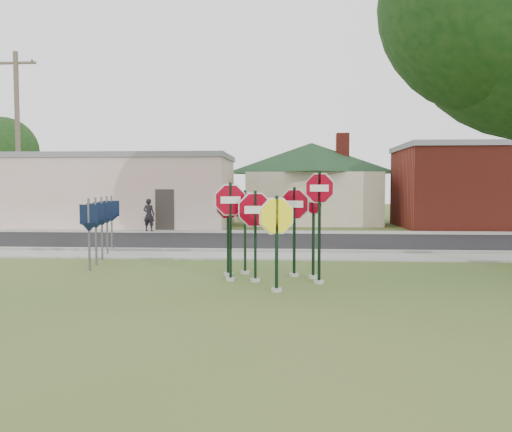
# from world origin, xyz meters

# --- Properties ---
(ground) EXTENTS (120.00, 120.00, 0.00)m
(ground) POSITION_xyz_m (0.00, 0.00, 0.00)
(ground) COLOR #34541F
(ground) RESTS_ON ground
(sidewalk_near) EXTENTS (60.00, 1.60, 0.06)m
(sidewalk_near) POSITION_xyz_m (0.00, 5.50, 0.03)
(sidewalk_near) COLOR gray
(sidewalk_near) RESTS_ON ground
(road) EXTENTS (60.00, 7.00, 0.04)m
(road) POSITION_xyz_m (0.00, 10.00, 0.02)
(road) COLOR black
(road) RESTS_ON ground
(sidewalk_far) EXTENTS (60.00, 1.60, 0.06)m
(sidewalk_far) POSITION_xyz_m (0.00, 14.30, 0.03)
(sidewalk_far) COLOR gray
(sidewalk_far) RESTS_ON ground
(curb) EXTENTS (60.00, 0.20, 0.14)m
(curb) POSITION_xyz_m (0.00, 6.50, 0.07)
(curb) COLOR gray
(curb) RESTS_ON ground
(stop_sign_center) EXTENTS (1.14, 0.27, 2.34)m
(stop_sign_center) POSITION_xyz_m (-0.33, 1.17, 1.43)
(stop_sign_center) COLOR #9F9D94
(stop_sign_center) RESTS_ON ground
(stop_sign_yellow) EXTENTS (1.04, 0.46, 2.23)m
(stop_sign_yellow) POSITION_xyz_m (0.21, 0.03, 1.34)
(stop_sign_yellow) COLOR #9F9D94
(stop_sign_yellow) RESTS_ON ground
(stop_sign_left) EXTENTS (1.02, 0.33, 2.52)m
(stop_sign_left) POSITION_xyz_m (-0.95, 1.25, 1.56)
(stop_sign_left) COLOR #9F9D94
(stop_sign_left) RESTS_ON ground
(stop_sign_right) EXTENTS (0.93, 0.39, 2.77)m
(stop_sign_right) POSITION_xyz_m (1.20, 1.04, 1.72)
(stop_sign_right) COLOR #9F9D94
(stop_sign_right) RESTS_ON ground
(stop_sign_back_right) EXTENTS (1.01, 0.43, 2.41)m
(stop_sign_back_right) POSITION_xyz_m (0.62, 1.95, 1.48)
(stop_sign_back_right) COLOR #9F9D94
(stop_sign_back_right) RESTS_ON ground
(stop_sign_back_left) EXTENTS (1.01, 0.32, 2.32)m
(stop_sign_back_left) POSITION_xyz_m (-0.67, 2.25, 1.41)
(stop_sign_back_left) COLOR #9F9D94
(stop_sign_back_left) RESTS_ON ground
(stop_sign_far_right) EXTENTS (0.53, 0.97, 2.55)m
(stop_sign_far_right) POSITION_xyz_m (1.10, 1.71, 1.59)
(stop_sign_far_right) COLOR #9F9D94
(stop_sign_far_right) RESTS_ON ground
(stop_sign_far_left) EXTENTS (0.79, 0.60, 2.32)m
(stop_sign_far_left) POSITION_xyz_m (-1.09, 1.94, 1.39)
(stop_sign_far_left) COLOR #9F9D94
(stop_sign_far_left) RESTS_ON ground
(route_sign_row) EXTENTS (1.43, 4.63, 2.00)m
(route_sign_row) POSITION_xyz_m (-5.40, 4.50, 1.22)
(route_sign_row) COLOR #59595E
(route_sign_row) RESTS_ON ground
(building_stucco) EXTENTS (12.20, 6.20, 4.20)m
(building_stucco) POSITION_xyz_m (-9.00, 18.00, 2.15)
(building_stucco) COLOR silver
(building_stucco) RESTS_ON ground
(building_house) EXTENTS (11.60, 11.60, 6.20)m
(building_house) POSITION_xyz_m (2.00, 22.00, 3.65)
(building_house) COLOR beige
(building_house) RESTS_ON ground
(building_brick) EXTENTS (10.20, 6.20, 4.75)m
(building_brick) POSITION_xyz_m (12.00, 18.50, 2.40)
(building_brick) COLOR maroon
(building_brick) RESTS_ON ground
(utility_pole_near) EXTENTS (2.20, 0.26, 9.50)m
(utility_pole_near) POSITION_xyz_m (-14.00, 15.20, 4.97)
(utility_pole_near) COLOR #4C3E33
(utility_pole_near) RESTS_ON ground
(bg_tree_left) EXTENTS (4.90, 4.90, 7.35)m
(bg_tree_left) POSITION_xyz_m (-20.00, 24.00, 4.88)
(bg_tree_left) COLOR #302015
(bg_tree_left) RESTS_ON ground
(pedestrian) EXTENTS (0.66, 0.49, 1.67)m
(pedestrian) POSITION_xyz_m (-6.62, 14.17, 0.89)
(pedestrian) COLOR black
(pedestrian) RESTS_ON sidewalk_far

